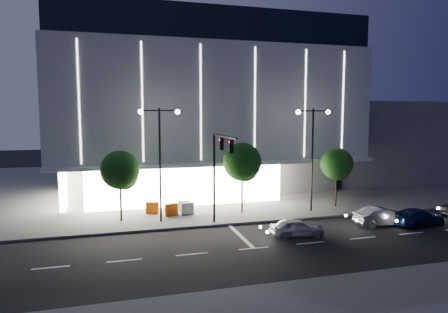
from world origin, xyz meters
name	(u,v)px	position (x,y,z in m)	size (l,w,h in m)	color
ground	(217,244)	(0.00, 0.00, 0.00)	(160.00, 160.00, 0.00)	black
sidewalk_museum	(208,181)	(5.00, 24.00, 0.07)	(70.00, 40.00, 0.15)	#474747
museum	(194,108)	(2.98, 22.31, 9.27)	(30.00, 25.80, 18.00)	#4C4C51
annex_building	(354,140)	(26.00, 24.00, 5.00)	(16.00, 20.00, 10.00)	#4C4C51
traffic_mast	(219,162)	(1.00, 3.34, 5.03)	(0.33, 5.89, 7.07)	black
street_lamp_west	(160,148)	(-3.00, 6.00, 5.96)	(3.16, 0.36, 9.00)	black
street_lamp_east	(313,144)	(10.00, 6.00, 5.96)	(3.16, 0.36, 9.00)	black
tree_left	(120,172)	(-5.97, 7.02, 4.03)	(3.02, 3.02, 5.72)	black
tree_mid	(242,164)	(4.03, 7.02, 4.33)	(3.25, 3.25, 6.15)	black
tree_right	(337,166)	(13.03, 7.02, 3.88)	(2.91, 2.91, 5.51)	black
car_lead	(297,227)	(5.75, 0.08, 0.64)	(1.51, 3.76, 1.28)	#B3B5BB
car_second	(382,216)	(13.33, 0.88, 0.71)	(1.50, 4.30, 1.42)	#929499
car_third	(418,217)	(16.01, 0.15, 0.65)	(1.82, 4.47, 1.30)	#122046
barrier_a	(152,208)	(-3.42, 8.64, 0.65)	(1.10, 0.25, 1.00)	#E95E0C
barrier_b	(187,209)	(-0.61, 7.61, 0.65)	(1.10, 0.25, 1.00)	silver
barrier_c	(171,210)	(-1.96, 7.62, 0.65)	(1.10, 0.25, 1.00)	#F3600D
barrier_d	(184,207)	(-0.75, 8.28, 0.65)	(1.10, 0.25, 1.00)	#BCBCBC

